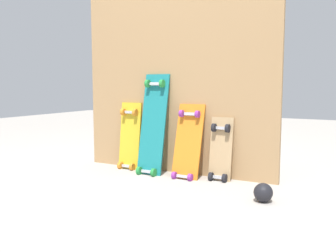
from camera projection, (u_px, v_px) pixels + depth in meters
ground_plane at (172, 173)px, 3.21m from camera, size 12.00×12.00×0.00m
plywood_wall_panel at (176, 74)px, 3.17m from camera, size 1.80×0.04×1.73m
skateboard_yellow at (130, 139)px, 3.38m from camera, size 0.21×0.15×0.67m
skateboard_teal at (153, 128)px, 3.19m from camera, size 0.23×0.25×0.93m
skateboard_orange at (188, 145)px, 3.05m from camera, size 0.24×0.23×0.68m
skateboard_natural at (221, 153)px, 2.96m from camera, size 0.19×0.15×0.57m
rubber_ball at (263, 193)px, 2.42m from camera, size 0.13×0.13×0.13m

